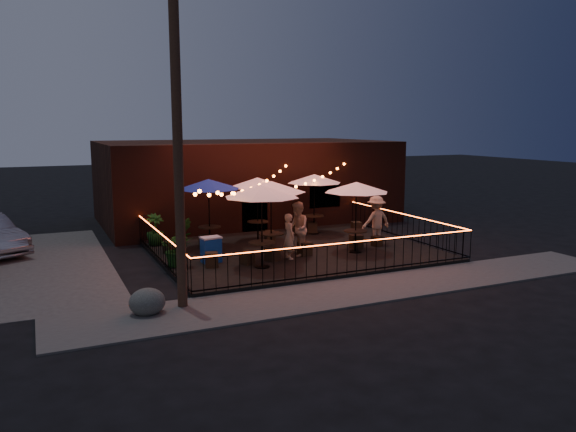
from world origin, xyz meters
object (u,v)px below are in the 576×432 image
Objects in this scene: cafe_table_2 at (271,188)px; cafe_table_5 at (314,179)px; cafe_table_4 at (356,188)px; cafe_table_3 at (257,183)px; cafe_table_0 at (262,192)px; cooler at (211,249)px; cafe_table_1 at (209,185)px; utility_pole at (178,157)px; boulder at (147,302)px.

cafe_table_5 is at bearing 43.59° from cafe_table_2.
cafe_table_3 is at bearing 126.50° from cafe_table_4.
cafe_table_3 is (1.45, 4.06, -0.14)m from cafe_table_0.
cafe_table_5 reaches higher than cooler.
cafe_table_0 is 2.79m from cooler.
utility_pole is at bearing -112.81° from cafe_table_1.
cooler is at bearing -150.79° from cafe_table_5.
utility_pole reaches higher than cafe_table_5.
cooler is (-0.64, -2.29, -1.96)m from cafe_table_1.
cafe_table_0 is 4.03m from cafe_table_4.
cooler is (-2.20, 0.08, -2.03)m from cafe_table_2.
cafe_table_5 is at bearing 40.53° from boulder.
cooler is at bearing 134.66° from cafe_table_0.
boulder is at bearing -129.88° from cafe_table_3.
cafe_table_4 is 3.22× the size of cooler.
cafe_table_3 is 3.19× the size of boulder.
boulder is (-5.74, -6.87, -2.15)m from cafe_table_3.
utility_pole is at bearing -123.47° from cooler.
utility_pole is 4.42m from cafe_table_0.
utility_pole is 5.85m from cafe_table_2.
utility_pole is 8.10m from cafe_table_4.
boulder is (-0.97, -0.23, -3.64)m from utility_pole.
cafe_table_2 is at bearing -8.90° from cooler.
cafe_table_1 is at bearing 60.93° from boulder.
utility_pole is 2.87× the size of cafe_table_0.
utility_pole is 8.77× the size of boulder.
boulder is (-4.29, -2.81, -2.29)m from cafe_table_0.
cafe_table_4 is at bearing -14.45° from cooler.
cafe_table_1 is 0.92× the size of cafe_table_4.
cafe_table_4 is (2.53, -3.42, 0.03)m from cafe_table_3.
cafe_table_2 is (1.57, -2.37, 0.07)m from cafe_table_1.
boulder is (-8.50, -7.27, -2.15)m from cafe_table_5.
utility_pole is 2.84× the size of cafe_table_5.
cafe_table_4 is (3.98, 0.64, -0.11)m from cafe_table_0.
cafe_table_5 is (3.35, 3.19, -0.12)m from cafe_table_2.
utility_pole is 10.42m from cafe_table_5.
utility_pole reaches higher than cafe_table_0.
cafe_table_2 is 3.18m from cafe_table_4.
cooler is (-1.34, 1.36, -2.04)m from cafe_table_0.
cooler reaches higher than boulder.
cafe_table_0 reaches higher than cafe_table_2.
cafe_table_3 is 1.01× the size of cafe_table_4.
cafe_table_0 is at bearing -52.09° from cooler.
cafe_table_2 reaches higher than cafe_table_5.
utility_pole is 3.03× the size of cafe_table_1.
cafe_table_2 reaches higher than cafe_table_1.
cafe_table_4 is at bearing -11.54° from cafe_table_2.
cafe_table_3 is at bearing 70.38° from cafe_table_0.
cafe_table_0 is at bearing -79.11° from cafe_table_1.
utility_pole reaches higher than boulder.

